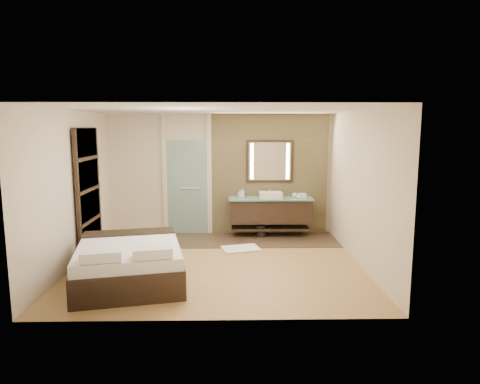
{
  "coord_description": "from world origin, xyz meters",
  "views": [
    {
      "loc": [
        0.25,
        -7.34,
        2.42
      ],
      "look_at": [
        0.41,
        0.6,
        1.2
      ],
      "focal_mm": 32.0,
      "sensor_mm": 36.0,
      "label": 1
    }
  ],
  "objects_px": {
    "mirror_unit": "(270,161)",
    "waste_bin": "(261,231)",
    "bed": "(129,263)",
    "vanity": "(270,210)"
  },
  "relations": [
    {
      "from": "vanity",
      "to": "bed",
      "type": "xyz_separation_m",
      "value": [
        -2.46,
        -2.79,
        -0.27
      ]
    },
    {
      "from": "mirror_unit",
      "to": "waste_bin",
      "type": "relative_size",
      "value": 3.96
    },
    {
      "from": "vanity",
      "to": "bed",
      "type": "bearing_deg",
      "value": -131.37
    },
    {
      "from": "mirror_unit",
      "to": "bed",
      "type": "relative_size",
      "value": 0.47
    },
    {
      "from": "mirror_unit",
      "to": "bed",
      "type": "bearing_deg",
      "value": -129.05
    },
    {
      "from": "mirror_unit",
      "to": "bed",
      "type": "xyz_separation_m",
      "value": [
        -2.46,
        -3.03,
        -1.34
      ]
    },
    {
      "from": "mirror_unit",
      "to": "waste_bin",
      "type": "height_order",
      "value": "mirror_unit"
    },
    {
      "from": "vanity",
      "to": "bed",
      "type": "relative_size",
      "value": 0.82
    },
    {
      "from": "waste_bin",
      "to": "vanity",
      "type": "bearing_deg",
      "value": 18.5
    },
    {
      "from": "waste_bin",
      "to": "mirror_unit",
      "type": "bearing_deg",
      "value": 56.45
    }
  ]
}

